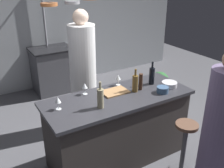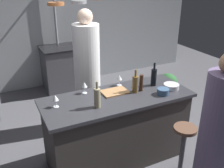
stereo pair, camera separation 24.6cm
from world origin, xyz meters
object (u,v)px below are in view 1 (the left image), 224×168
(stove_range, at_px, (53,70))
(guest_right, at_px, (219,134))
(wine_glass_near_right_guest, at_px, (85,86))
(potted_plant, at_px, (159,83))
(mixing_bowl_steel, at_px, (169,84))
(chef, at_px, (83,77))
(wine_bottle_dark, at_px, (152,76))
(wine_bottle_white, at_px, (100,98))
(wine_glass_by_chef, at_px, (58,101))
(cutting_board, at_px, (115,92))
(bar_stool_right, at_px, (184,146))
(wine_glass_near_left_guest, at_px, (118,78))
(mixing_bowl_blue, at_px, (163,90))
(pepper_mill, at_px, (141,82))
(wine_bottle_amber, at_px, (135,83))

(stove_range, relative_size, guest_right, 0.54)
(guest_right, xyz_separation_m, wine_glass_near_right_guest, (-0.89, 1.25, 0.25))
(potted_plant, bearing_deg, mixing_bowl_steel, -127.52)
(mixing_bowl_steel, bearing_deg, chef, 125.75)
(wine_bottle_dark, bearing_deg, wine_bottle_white, -165.83)
(stove_range, distance_m, guest_right, 3.51)
(wine_bottle_dark, distance_m, wine_glass_near_right_guest, 0.90)
(stove_range, bearing_deg, wine_glass_by_chef, -106.79)
(cutting_board, bearing_deg, bar_stool_right, -54.92)
(wine_glass_near_left_guest, bearing_deg, mixing_bowl_blue, -53.29)
(chef, xyz_separation_m, potted_plant, (1.65, 0.17, -0.54))
(wine_bottle_dark, distance_m, wine_bottle_white, 0.91)
(wine_glass_near_right_guest, bearing_deg, chef, 66.72)
(mixing_bowl_blue, height_order, mixing_bowl_steel, mixing_bowl_blue)
(stove_range, height_order, chef, chef)
(mixing_bowl_blue, bearing_deg, potted_plant, 49.12)
(stove_range, distance_m, chef, 1.58)
(wine_bottle_dark, distance_m, wine_glass_by_chef, 1.28)
(stove_range, relative_size, bar_stool_right, 1.31)
(bar_stool_right, distance_m, mixing_bowl_blue, 0.71)
(wine_glass_near_right_guest, relative_size, mixing_bowl_steel, 0.75)
(cutting_board, relative_size, wine_glass_by_chef, 2.19)
(wine_glass_near_left_guest, height_order, mixing_bowl_blue, wine_glass_near_left_guest)
(bar_stool_right, bearing_deg, wine_glass_near_left_guest, 112.03)
(chef, xyz_separation_m, pepper_mill, (0.36, -0.90, 0.17))
(bar_stool_right, height_order, mixing_bowl_steel, mixing_bowl_steel)
(potted_plant, xyz_separation_m, wine_bottle_white, (-1.94, -1.23, 0.72))
(wine_glass_near_right_guest, bearing_deg, potted_plant, 23.40)
(wine_bottle_white, xyz_separation_m, mixing_bowl_blue, (0.83, -0.05, -0.08))
(wine_bottle_dark, bearing_deg, wine_bottle_amber, -166.40)
(guest_right, relative_size, wine_bottle_dark, 5.39)
(wine_bottle_amber, relative_size, wine_bottle_white, 0.96)
(cutting_board, distance_m, wine_bottle_white, 0.43)
(pepper_mill, relative_size, wine_glass_by_chef, 1.44)
(chef, relative_size, mixing_bowl_steel, 9.23)
(wine_bottle_dark, xyz_separation_m, wine_glass_near_right_guest, (-0.88, 0.17, -0.01))
(chef, height_order, mixing_bowl_steel, chef)
(mixing_bowl_blue, bearing_deg, stove_range, 100.97)
(stove_range, height_order, wine_bottle_amber, wine_bottle_amber)
(wine_bottle_amber, bearing_deg, guest_right, -72.17)
(bar_stool_right, distance_m, guest_right, 0.54)
(bar_stool_right, xyz_separation_m, wine_bottle_white, (-0.84, 0.48, 0.64))
(stove_range, distance_m, bar_stool_right, 3.12)
(pepper_mill, distance_m, wine_bottle_dark, 0.24)
(potted_plant, distance_m, mixing_bowl_blue, 1.81)
(pepper_mill, xyz_separation_m, wine_bottle_dark, (0.23, 0.07, 0.01))
(wine_bottle_amber, bearing_deg, wine_glass_near_left_guest, 106.20)
(mixing_bowl_blue, bearing_deg, chef, 116.01)
(chef, xyz_separation_m, wine_bottle_dark, (0.59, -0.84, 0.18))
(wine_bottle_white, distance_m, mixing_bowl_steel, 1.03)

